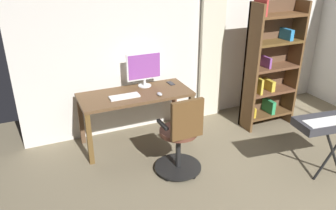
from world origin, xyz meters
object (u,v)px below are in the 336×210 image
office_chair (181,139)px  cell_phone_face_up (171,83)px  computer_mouse (160,94)px  computer_monitor (144,68)px  bookshelf (270,67)px  desk (135,100)px  computer_keyboard (124,97)px

office_chair → cell_phone_face_up: (-0.33, -1.02, 0.27)m
computer_mouse → cell_phone_face_up: computer_mouse is taller
computer_monitor → bookshelf: bookshelf is taller
cell_phone_face_up → desk: bearing=11.2°
cell_phone_face_up → bookshelf: (-1.39, 0.37, 0.17)m
office_chair → computer_mouse: bearing=86.3°
office_chair → computer_mouse: 0.75m
computer_keyboard → bookshelf: (-2.12, 0.15, 0.16)m
cell_phone_face_up → office_chair: bearing=70.2°
desk → computer_mouse: 0.35m
bookshelf → desk: bearing=-6.8°
computer_monitor → computer_keyboard: size_ratio=1.28×
cell_phone_face_up → computer_keyboard: bearing=14.3°
desk → cell_phone_face_up: (-0.57, -0.13, 0.10)m
computer_mouse → cell_phone_face_up: (-0.30, -0.33, -0.01)m
office_chair → computer_monitor: computer_monitor is taller
desk → computer_keyboard: 0.22m
office_chair → cell_phone_face_up: bearing=70.6°
computer_keyboard → computer_monitor: bearing=-143.3°
desk → office_chair: office_chair is taller
office_chair → computer_mouse: office_chair is taller
office_chair → desk: bearing=103.5°
office_chair → bookshelf: bearing=19.3°
computer_monitor → cell_phone_face_up: bearing=170.0°
computer_monitor → computer_keyboard: computer_monitor is taller
desk → computer_keyboard: computer_keyboard is taller
desk → computer_monitor: size_ratio=2.99×
computer_keyboard → desk: bearing=-154.4°
computer_monitor → bookshelf: bearing=166.2°
desk → computer_keyboard: bearing=25.6°
computer_monitor → computer_keyboard: 0.53m
office_chair → computer_mouse: (-0.03, -0.69, 0.28)m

